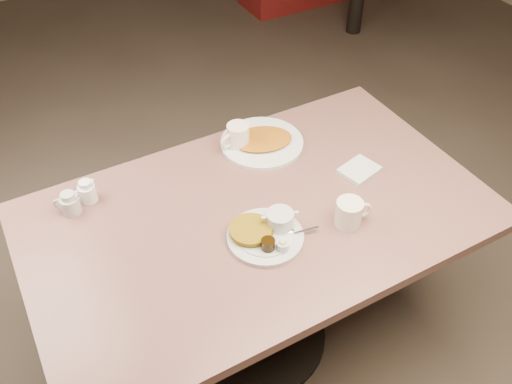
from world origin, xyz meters
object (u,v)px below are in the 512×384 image
main_plate (266,232)px  coffee_mug_far (238,137)px  coffee_mug_near (350,213)px  hash_plate (262,141)px  diner_table (259,245)px  creamer_left (87,192)px  creamer_right (70,204)px

main_plate → coffee_mug_far: bearing=73.6°
coffee_mug_near → hash_plate: 0.49m
diner_table → coffee_mug_far: bearing=74.1°
coffee_mug_far → creamer_left: 0.57m
creamer_left → hash_plate: (0.65, -0.02, -0.02)m
diner_table → main_plate: size_ratio=4.77×
coffee_mug_near → creamer_left: size_ratio=1.45×
creamer_right → diner_table: bearing=-28.9°
coffee_mug_near → creamer_right: (-0.76, 0.48, -0.01)m
diner_table → hash_plate: (0.18, 0.30, 0.18)m
hash_plate → coffee_mug_far: bearing=164.0°
creamer_right → hash_plate: (0.72, 0.01, -0.02)m
coffee_mug_near → diner_table: bearing=140.6°
main_plate → hash_plate: (0.22, 0.41, -0.01)m
creamer_right → hash_plate: creamer_right is taller
diner_table → coffee_mug_far: (0.09, 0.33, 0.22)m
creamer_left → creamer_right: size_ratio=1.03×
coffee_mug_far → hash_plate: 0.10m
coffee_mug_near → coffee_mug_far: coffee_mug_far is taller
diner_table → coffee_mug_far: coffee_mug_far is taller
diner_table → main_plate: main_plate is taller
coffee_mug_far → creamer_right: (-0.63, -0.03, -0.01)m
coffee_mug_far → hash_plate: size_ratio=0.31×
creamer_right → coffee_mug_near: bearing=-32.3°
coffee_mug_near → creamer_left: (-0.70, 0.51, -0.01)m
coffee_mug_far → coffee_mug_near: bearing=-75.7°
diner_table → coffee_mug_far: 0.41m
coffee_mug_near → creamer_left: coffee_mug_near is taller
diner_table → creamer_left: 0.61m
diner_table → coffee_mug_near: size_ratio=11.58×
diner_table → main_plate: bearing=-107.8°
diner_table → coffee_mug_near: 0.36m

